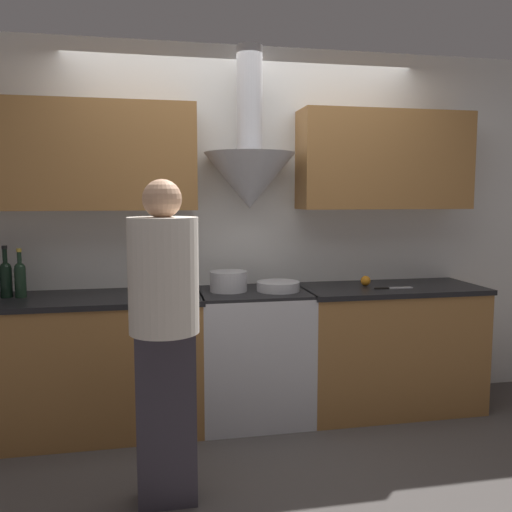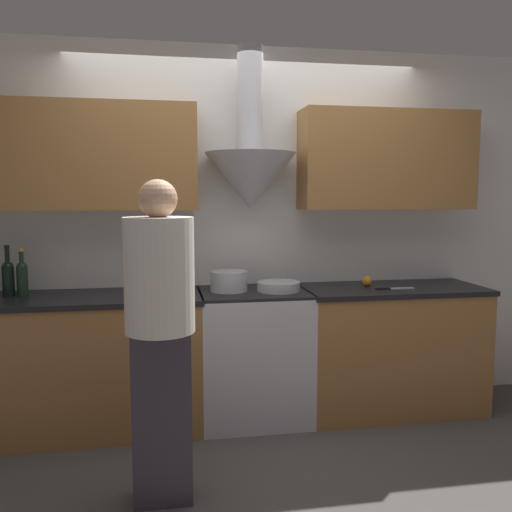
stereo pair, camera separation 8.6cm
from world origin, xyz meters
The scene contains 12 objects.
ground_plane centered at (0.00, 0.00, 0.00)m, with size 12.00×12.00×0.00m, color #4C4744.
wall_back centered at (-0.06, 0.61, 1.48)m, with size 8.40×0.63×2.60m.
counter_left centered at (-1.16, 0.35, 0.45)m, with size 1.60×0.62×0.90m.
counter_right centered at (1.00, 0.35, 0.45)m, with size 1.29×0.62×0.90m.
stove_range centered at (0.00, 0.35, 0.45)m, with size 0.74×0.60×0.90m.
wine_bottle_3 centered at (-1.59, 0.42, 1.03)m, with size 0.08×0.08×0.33m.
wine_bottle_4 centered at (-1.50, 0.41, 1.03)m, with size 0.07×0.07×0.31m.
stock_pot centered at (-0.17, 0.37, 0.97)m, with size 0.25×0.25×0.14m.
mixing_bowl centered at (0.17, 0.32, 0.93)m, with size 0.29×0.29×0.06m.
orange_fruit centered at (0.84, 0.41, 0.94)m, with size 0.07×0.07×0.07m.
chefs_knife centered at (0.98, 0.25, 0.90)m, with size 0.28×0.04×0.01m.
person_foreground_left centered at (-0.63, -0.58, 0.89)m, with size 0.34×0.34×1.62m.
Camera 1 is at (-0.69, -3.23, 1.54)m, focal length 38.00 mm.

